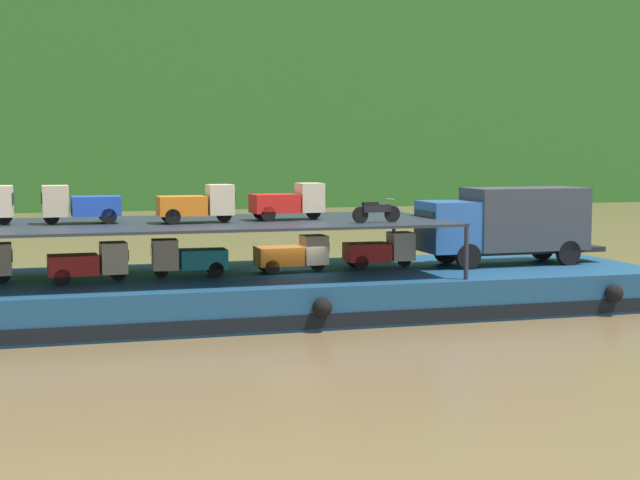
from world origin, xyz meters
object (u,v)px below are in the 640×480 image
mini_truck_lower_mid (188,258)px  covered_lorry (507,223)px  mini_truck_upper_bow (289,202)px  mini_truck_upper_fore (197,204)px  motorcycle_upper_port (376,211)px  mini_truck_lower_aft (89,263)px  cargo_barge (290,292)px  mini_truck_upper_mid (80,204)px  mini_truck_lower_fore (293,254)px  mini_truck_lower_bow (381,250)px

mini_truck_lower_mid → covered_lorry: bearing=0.2°
covered_lorry → mini_truck_upper_bow: mini_truck_upper_bow is taller
covered_lorry → mini_truck_upper_fore: bearing=-177.6°
motorcycle_upper_port → covered_lorry: bearing=19.3°
mini_truck_lower_aft → mini_truck_lower_mid: 3.59m
cargo_barge → mini_truck_upper_mid: bearing=178.0°
mini_truck_lower_aft → mini_truck_lower_fore: same height
mini_truck_lower_bow → mini_truck_upper_fore: mini_truck_upper_fore is taller
covered_lorry → mini_truck_lower_aft: covered_lorry is taller
mini_truck_lower_mid → mini_truck_lower_fore: same height
mini_truck_lower_bow → mini_truck_lower_fore: bearing=-173.9°
mini_truck_lower_bow → mini_truck_upper_fore: size_ratio=1.01×
mini_truck_upper_fore → mini_truck_upper_bow: 3.59m
covered_lorry → mini_truck_lower_bow: covered_lorry is taller
mini_truck_lower_mid → mini_truck_lower_fore: bearing=1.1°
mini_truck_lower_fore → mini_truck_upper_mid: 8.06m
mini_truck_upper_fore → covered_lorry: bearing=2.4°
mini_truck_lower_fore → mini_truck_lower_aft: bearing=-175.3°
mini_truck_lower_bow → mini_truck_upper_mid: mini_truck_upper_mid is taller
mini_truck_upper_mid → mini_truck_upper_fore: 4.16m
mini_truck_lower_fore → mini_truck_upper_fore: 4.26m
covered_lorry → mini_truck_lower_aft: 16.55m
mini_truck_upper_fore → mini_truck_lower_aft: bearing=-179.1°
cargo_barge → mini_truck_lower_aft: size_ratio=10.09×
mini_truck_lower_aft → mini_truck_lower_fore: 7.58m
mini_truck_lower_aft → mini_truck_upper_mid: mini_truck_upper_mid is taller
mini_truck_upper_bow → mini_truck_lower_mid: bearing=-179.6°
mini_truck_upper_mid → mini_truck_upper_fore: same height
mini_truck_lower_bow → motorcycle_upper_port: motorcycle_upper_port is taller
mini_truck_lower_fore → motorcycle_upper_port: (2.52, -2.29, 1.74)m
mini_truck_upper_mid → mini_truck_upper_bow: size_ratio=0.99×
mini_truck_lower_aft → mini_truck_upper_mid: bearing=106.8°
mini_truck_upper_mid → mini_truck_lower_bow: bearing=0.9°
cargo_barge → mini_truck_lower_fore: mini_truck_lower_fore is taller
mini_truck_lower_fore → mini_truck_upper_fore: size_ratio=1.01×
cargo_barge → mini_truck_lower_mid: (-3.89, -0.02, 1.44)m
mini_truck_lower_aft → mini_truck_upper_fore: bearing=0.9°
mini_truck_upper_fore → mini_truck_upper_bow: size_ratio=0.99×
mini_truck_lower_fore → cargo_barge: bearing=-156.4°
mini_truck_upper_mid → mini_truck_lower_aft: bearing=-73.2°
mini_truck_upper_fore → mini_truck_upper_mid: bearing=169.2°
covered_lorry → mini_truck_lower_bow: (-5.27, 0.43, -1.00)m
mini_truck_lower_aft → mini_truck_upper_fore: size_ratio=1.01×
motorcycle_upper_port → mini_truck_upper_mid: bearing=166.4°
mini_truck_lower_aft → mini_truck_lower_bow: 11.28m
mini_truck_lower_bow → motorcycle_upper_port: (-1.16, -2.68, 1.74)m
covered_lorry → mini_truck_lower_mid: (-12.96, -0.04, -1.00)m
mini_truck_lower_mid → mini_truck_lower_fore: 4.01m
covered_lorry → mini_truck_upper_fore: size_ratio=2.86×
cargo_barge → mini_truck_upper_bow: size_ratio=10.07×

